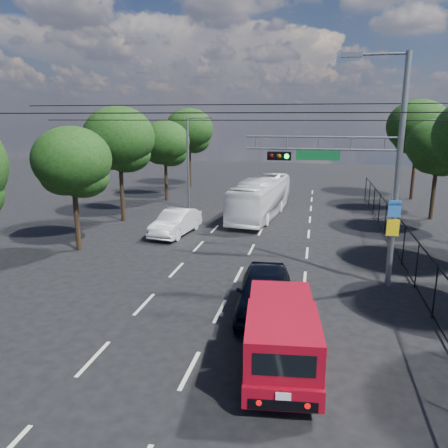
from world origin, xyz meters
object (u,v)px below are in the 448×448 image
(red_pickup, at_px, (281,334))
(signal_mast, at_px, (367,163))
(navy_hatchback, at_px, (264,291))
(white_bus, at_px, (261,198))
(white_van, at_px, (176,222))

(red_pickup, bearing_deg, signal_mast, 69.17)
(red_pickup, bearing_deg, navy_hatchback, 104.02)
(signal_mast, relative_size, white_bus, 0.94)
(red_pickup, height_order, navy_hatchback, red_pickup)
(red_pickup, height_order, white_bus, white_bus)
(white_bus, bearing_deg, signal_mast, -57.83)
(navy_hatchback, relative_size, white_bus, 0.48)
(white_bus, distance_m, white_van, 7.53)
(navy_hatchback, bearing_deg, white_bus, 94.00)
(white_bus, height_order, white_van, white_bus)
(navy_hatchback, distance_m, white_bus, 16.13)
(red_pickup, xyz_separation_m, white_bus, (-3.06, 19.52, 0.35))
(signal_mast, height_order, navy_hatchback, signal_mast)
(red_pickup, distance_m, navy_hatchback, 3.67)
(white_bus, bearing_deg, red_pickup, -74.43)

